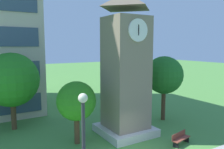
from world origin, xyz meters
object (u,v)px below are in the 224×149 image
at_px(clock_tower, 126,73).
at_px(park_bench, 180,138).
at_px(street_lamp, 84,146).
at_px(tree_streetside, 76,101).
at_px(tree_by_building, 164,75).
at_px(tree_near_tower, 12,80).

height_order(clock_tower, park_bench, clock_tower).
distance_m(clock_tower, park_bench, 6.39).
distance_m(clock_tower, street_lamp, 10.19).
height_order(street_lamp, tree_streetside, street_lamp).
bearing_deg(tree_by_building, clock_tower, -168.31).
height_order(park_bench, tree_by_building, tree_by_building).
bearing_deg(clock_tower, tree_by_building, 11.69).
height_order(tree_streetside, tree_by_building, tree_by_building).
bearing_deg(tree_streetside, park_bench, -31.98).
bearing_deg(park_bench, tree_by_building, 59.68).
distance_m(clock_tower, tree_near_tower, 9.63).
bearing_deg(tree_streetside, clock_tower, -3.05).
xyz_separation_m(park_bench, street_lamp, (-9.15, -3.57, 2.95)).
xyz_separation_m(clock_tower, tree_streetside, (-4.13, 0.22, -1.87)).
distance_m(park_bench, tree_near_tower, 14.34).
xyz_separation_m(clock_tower, park_bench, (2.30, -3.80, -4.59)).
bearing_deg(tree_near_tower, clock_tower, -36.19).
distance_m(tree_streetside, tree_near_tower, 6.64).
distance_m(street_lamp, tree_streetside, 8.06).
distance_m(tree_streetside, tree_by_building, 9.40).
relative_size(park_bench, tree_near_tower, 0.28).
bearing_deg(clock_tower, street_lamp, -132.92).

